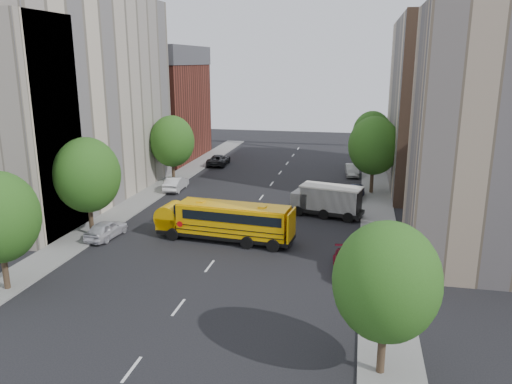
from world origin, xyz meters
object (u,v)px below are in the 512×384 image
(parked_car_5, at_px, (352,170))
(parked_car_1, at_px, (176,183))
(safari_truck, at_px, (326,200))
(parked_car_3, at_px, (347,264))
(school_bus, at_px, (224,219))
(street_tree_4, at_px, (374,146))
(street_tree_5, at_px, (372,133))
(parked_car_4, at_px, (355,192))
(parked_car_2, at_px, (219,160))
(street_tree_2, at_px, (172,141))
(street_tree_1, at_px, (87,175))
(street_tree_3, at_px, (386,282))
(parked_car_0, at_px, (106,229))

(parked_car_5, bearing_deg, parked_car_1, -154.44)
(safari_truck, height_order, parked_car_3, safari_truck)
(school_bus, bearing_deg, street_tree_4, 61.39)
(street_tree_5, bearing_deg, safari_truck, -101.05)
(parked_car_4, height_order, parked_car_5, parked_car_4)
(parked_car_2, xyz_separation_m, parked_car_3, (17.97, -32.13, -0.08))
(street_tree_5, height_order, parked_car_2, street_tree_5)
(street_tree_2, height_order, parked_car_1, street_tree_2)
(street_tree_1, bearing_deg, parked_car_2, 85.64)
(street_tree_2, relative_size, parked_car_4, 1.82)
(street_tree_3, distance_m, school_bus, 19.15)
(parked_car_5, bearing_deg, street_tree_4, -80.06)
(school_bus, height_order, parked_car_5, school_bus)
(street_tree_3, xyz_separation_m, parked_car_4, (-1.65, 29.59, -3.73))
(street_tree_4, xyz_separation_m, parked_car_2, (-19.80, 10.89, -4.36))
(street_tree_5, xyz_separation_m, parked_car_4, (-1.65, -14.41, -3.98))
(street_tree_3, height_order, safari_truck, street_tree_3)
(street_tree_4, relative_size, street_tree_5, 1.08)
(parked_car_2, bearing_deg, parked_car_4, 141.51)
(parked_car_5, bearing_deg, street_tree_2, -163.19)
(street_tree_1, bearing_deg, parked_car_5, 52.77)
(school_bus, relative_size, parked_car_5, 2.58)
(street_tree_5, distance_m, safari_truck, 21.62)
(street_tree_1, xyz_separation_m, street_tree_5, (22.00, 30.00, -0.25))
(street_tree_2, xyz_separation_m, safari_truck, (17.90, -8.98, -3.33))
(street_tree_5, relative_size, parked_car_3, 1.72)
(street_tree_1, distance_m, school_bus, 11.16)
(parked_car_2, bearing_deg, school_bus, 104.59)
(street_tree_5, relative_size, safari_truck, 1.08)
(parked_car_2, bearing_deg, street_tree_1, 83.38)
(street_tree_3, height_order, parked_car_5, street_tree_3)
(street_tree_2, bearing_deg, street_tree_4, 0.00)
(safari_truck, bearing_deg, parked_car_3, -66.32)
(street_tree_5, bearing_deg, parked_car_4, -96.53)
(safari_truck, bearing_deg, parked_car_0, -137.39)
(street_tree_5, height_order, parked_car_1, street_tree_5)
(street_tree_2, distance_m, street_tree_4, 22.00)
(street_tree_3, relative_size, school_bus, 0.65)
(street_tree_1, xyz_separation_m, parked_car_4, (20.35, 15.59, -4.23))
(street_tree_2, bearing_deg, parked_car_3, -46.47)
(street_tree_5, distance_m, parked_car_1, 25.76)
(street_tree_4, relative_size, parked_car_4, 1.92)
(parked_car_0, bearing_deg, street_tree_4, -133.13)
(parked_car_4, relative_size, parked_car_5, 1.00)
(street_tree_2, xyz_separation_m, parked_car_1, (1.40, -2.95, -4.09))
(street_tree_5, height_order, parked_car_4, street_tree_5)
(school_bus, bearing_deg, parked_car_2, 112.29)
(street_tree_1, bearing_deg, parked_car_4, 37.46)
(street_tree_2, height_order, parked_car_4, street_tree_2)
(parked_car_2, bearing_deg, street_tree_5, -179.05)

